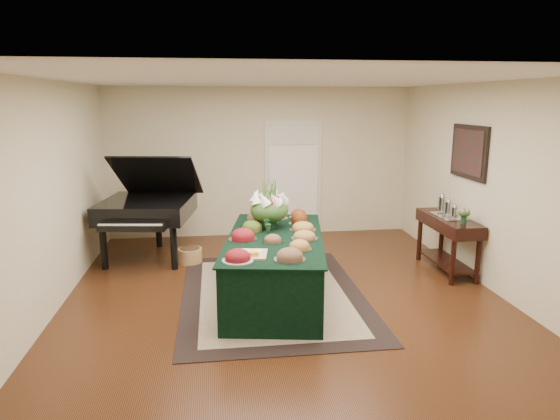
{
  "coord_description": "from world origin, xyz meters",
  "views": [
    {
      "loc": [
        -0.85,
        -6.04,
        2.46
      ],
      "look_at": [
        0.0,
        0.3,
        1.05
      ],
      "focal_mm": 32.0,
      "sensor_mm": 36.0,
      "label": 1
    }
  ],
  "objects": [
    {
      "name": "area_rug",
      "position": [
        -0.14,
        -0.01,
        0.01
      ],
      "size": [
        2.31,
        3.23,
        0.01
      ],
      "color": "black",
      "rests_on": "ground"
    },
    {
      "name": "wall_painting",
      "position": [
        2.72,
        0.56,
        1.75
      ],
      "size": [
        0.05,
        0.95,
        0.75
      ],
      "color": "black",
      "rests_on": "ground"
    },
    {
      "name": "cutting_board",
      "position": [
        -0.48,
        -0.79,
        0.83
      ],
      "size": [
        0.43,
        0.43,
        0.1
      ],
      "color": "tan",
      "rests_on": "buffet_table"
    },
    {
      "name": "wicker_basket",
      "position": [
        -1.25,
        1.44,
        0.11
      ],
      "size": [
        0.37,
        0.37,
        0.23
      ],
      "primitive_type": "cylinder",
      "color": "#A27441",
      "rests_on": "ground"
    },
    {
      "name": "grand_piano",
      "position": [
        -1.89,
        1.78,
        0.82
      ],
      "size": [
        1.63,
        1.77,
        1.66
      ],
      "color": "black",
      "rests_on": "ground"
    },
    {
      "name": "pink_bouquet",
      "position": [
        2.5,
        0.15,
        0.96
      ],
      "size": [
        0.17,
        0.17,
        0.22
      ],
      "color": "#14331C",
      "rests_on": "mahogany_sideboard"
    },
    {
      "name": "kitchen_doorway",
      "position": [
        0.6,
        2.97,
        1.02
      ],
      "size": [
        1.05,
        0.07,
        2.1
      ],
      "color": "silver",
      "rests_on": "ground"
    },
    {
      "name": "buffet_table",
      "position": [
        -0.11,
        -0.08,
        0.4
      ],
      "size": [
        1.56,
        2.64,
        0.8
      ],
      "color": "black",
      "rests_on": "ground"
    },
    {
      "name": "food_platters",
      "position": [
        -0.11,
        0.03,
        0.85
      ],
      "size": [
        1.27,
        2.33,
        0.14
      ],
      "color": "beige",
      "rests_on": "buffet_table"
    },
    {
      "name": "ground",
      "position": [
        0.0,
        0.0,
        0.0
      ],
      "size": [
        6.0,
        6.0,
        0.0
      ],
      "primitive_type": "plane",
      "color": "black",
      "rests_on": "ground"
    },
    {
      "name": "floral_centerpiece",
      "position": [
        -0.13,
        0.38,
        1.11
      ],
      "size": [
        0.53,
        0.53,
        0.53
      ],
      "color": "#14331C",
      "rests_on": "buffet_table"
    },
    {
      "name": "tea_service",
      "position": [
        2.5,
        0.62,
        0.93
      ],
      "size": [
        0.34,
        0.58,
        0.3
      ],
      "color": "#B9BAC3",
      "rests_on": "mahogany_sideboard"
    },
    {
      "name": "mahogany_sideboard",
      "position": [
        2.5,
        0.56,
        0.63
      ],
      "size": [
        0.45,
        1.32,
        0.82
      ],
      "color": "black",
      "rests_on": "ground"
    },
    {
      "name": "green_goblets",
      "position": [
        -0.2,
        -0.02,
        0.89
      ],
      "size": [
        0.08,
        0.31,
        0.18
      ],
      "color": "#14331C",
      "rests_on": "buffet_table"
    }
  ]
}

